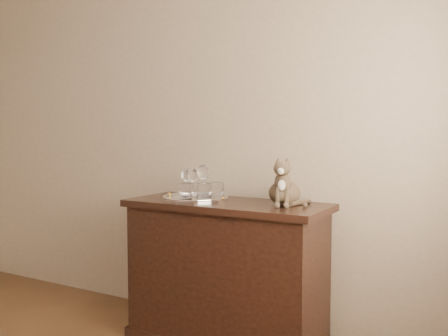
{
  "coord_description": "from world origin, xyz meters",
  "views": [
    {
      "loc": [
        2.04,
        -0.59,
        1.25
      ],
      "look_at": [
        0.58,
        1.95,
        1.05
      ],
      "focal_mm": 40.0,
      "sensor_mm": 36.0,
      "label": 1
    }
  ],
  "objects_px": {
    "tumbler_b": "(185,191)",
    "tray": "(195,198)",
    "wine_glass_a": "(186,182)",
    "cat": "(285,181)",
    "tumbler_a": "(204,191)",
    "tumbler_c": "(217,190)",
    "wine_glass_d": "(193,183)",
    "sideboard": "(227,273)",
    "wine_glass_b": "(203,181)"
  },
  "relations": [
    {
      "from": "tray",
      "to": "tumbler_c",
      "type": "xyz_separation_m",
      "value": [
        0.13,
        0.04,
        0.05
      ]
    },
    {
      "from": "sideboard",
      "to": "tray",
      "type": "height_order",
      "value": "tray"
    },
    {
      "from": "sideboard",
      "to": "cat",
      "type": "distance_m",
      "value": 0.66
    },
    {
      "from": "sideboard",
      "to": "cat",
      "type": "bearing_deg",
      "value": 9.07
    },
    {
      "from": "wine_glass_d",
      "to": "wine_glass_a",
      "type": "bearing_deg",
      "value": 173.08
    },
    {
      "from": "wine_glass_b",
      "to": "tumbler_a",
      "type": "bearing_deg",
      "value": -55.34
    },
    {
      "from": "cat",
      "to": "tray",
      "type": "bearing_deg",
      "value": 169.34
    },
    {
      "from": "sideboard",
      "to": "tray",
      "type": "distance_m",
      "value": 0.49
    },
    {
      "from": "wine_glass_a",
      "to": "tumbler_b",
      "type": "xyz_separation_m",
      "value": [
        0.08,
        -0.12,
        -0.04
      ]
    },
    {
      "from": "sideboard",
      "to": "tumbler_b",
      "type": "relative_size",
      "value": 12.73
    },
    {
      "from": "tray",
      "to": "tumbler_a",
      "type": "distance_m",
      "value": 0.11
    },
    {
      "from": "sideboard",
      "to": "wine_glass_b",
      "type": "distance_m",
      "value": 0.58
    },
    {
      "from": "wine_glass_a",
      "to": "tumbler_c",
      "type": "bearing_deg",
      "value": 0.25
    },
    {
      "from": "tumbler_a",
      "to": "wine_glass_d",
      "type": "bearing_deg",
      "value": 151.83
    },
    {
      "from": "wine_glass_d",
      "to": "tumbler_a",
      "type": "relative_size",
      "value": 1.82
    },
    {
      "from": "wine_glass_a",
      "to": "cat",
      "type": "distance_m",
      "value": 0.66
    },
    {
      "from": "wine_glass_a",
      "to": "tumbler_c",
      "type": "relative_size",
      "value": 1.75
    },
    {
      "from": "wine_glass_a",
      "to": "wine_glass_b",
      "type": "height_order",
      "value": "wine_glass_b"
    },
    {
      "from": "tray",
      "to": "tumbler_b",
      "type": "distance_m",
      "value": 0.1
    },
    {
      "from": "tumbler_a",
      "to": "sideboard",
      "type": "bearing_deg",
      "value": 10.76
    },
    {
      "from": "tumbler_b",
      "to": "wine_glass_d",
      "type": "bearing_deg",
      "value": 102.14
    },
    {
      "from": "wine_glass_d",
      "to": "tumbler_b",
      "type": "distance_m",
      "value": 0.13
    },
    {
      "from": "sideboard",
      "to": "wine_glass_b",
      "type": "relative_size",
      "value": 6.04
    },
    {
      "from": "sideboard",
      "to": "tray",
      "type": "bearing_deg",
      "value": 176.59
    },
    {
      "from": "tray",
      "to": "wine_glass_d",
      "type": "distance_m",
      "value": 0.1
    },
    {
      "from": "wine_glass_d",
      "to": "wine_glass_b",
      "type": "bearing_deg",
      "value": 47.03
    },
    {
      "from": "tray",
      "to": "tumbler_b",
      "type": "xyz_separation_m",
      "value": [
        -0.01,
        -0.09,
        0.05
      ]
    },
    {
      "from": "sideboard",
      "to": "tumbler_c",
      "type": "height_order",
      "value": "tumbler_c"
    },
    {
      "from": "sideboard",
      "to": "tumbler_b",
      "type": "height_order",
      "value": "tumbler_b"
    },
    {
      "from": "tumbler_c",
      "to": "tumbler_b",
      "type": "bearing_deg",
      "value": -139.13
    },
    {
      "from": "tray",
      "to": "tumbler_c",
      "type": "relative_size",
      "value": 4.04
    },
    {
      "from": "tumbler_b",
      "to": "tray",
      "type": "bearing_deg",
      "value": 82.39
    },
    {
      "from": "wine_glass_d",
      "to": "cat",
      "type": "distance_m",
      "value": 0.61
    },
    {
      "from": "sideboard",
      "to": "tumbler_c",
      "type": "xyz_separation_m",
      "value": [
        -0.1,
        0.05,
        0.48
      ]
    },
    {
      "from": "wine_glass_a",
      "to": "cat",
      "type": "height_order",
      "value": "cat"
    },
    {
      "from": "tray",
      "to": "wine_glass_b",
      "type": "bearing_deg",
      "value": 83.63
    },
    {
      "from": "wine_glass_d",
      "to": "sideboard",
      "type": "bearing_deg",
      "value": -8.83
    },
    {
      "from": "tumbler_a",
      "to": "cat",
      "type": "bearing_deg",
      "value": 9.56
    },
    {
      "from": "tray",
      "to": "wine_glass_b",
      "type": "distance_m",
      "value": 0.13
    },
    {
      "from": "wine_glass_b",
      "to": "cat",
      "type": "xyz_separation_m",
      "value": [
        0.56,
        -0.04,
        0.03
      ]
    },
    {
      "from": "sideboard",
      "to": "tumbler_b",
      "type": "distance_m",
      "value": 0.54
    },
    {
      "from": "wine_glass_a",
      "to": "tumbler_a",
      "type": "xyz_separation_m",
      "value": [
        0.18,
        -0.07,
        -0.04
      ]
    },
    {
      "from": "tumbler_a",
      "to": "tumbler_b",
      "type": "height_order",
      "value": "tumbler_a"
    },
    {
      "from": "wine_glass_d",
      "to": "tumbler_c",
      "type": "bearing_deg",
      "value": 2.52
    },
    {
      "from": "tumbler_a",
      "to": "wine_glass_a",
      "type": "bearing_deg",
      "value": 157.56
    },
    {
      "from": "sideboard",
      "to": "wine_glass_a",
      "type": "distance_m",
      "value": 0.61
    },
    {
      "from": "wine_glass_a",
      "to": "wine_glass_b",
      "type": "bearing_deg",
      "value": 23.31
    },
    {
      "from": "cat",
      "to": "tumbler_b",
      "type": "bearing_deg",
      "value": 177.83
    },
    {
      "from": "cat",
      "to": "tumbler_a",
      "type": "bearing_deg",
      "value": 174.77
    },
    {
      "from": "sideboard",
      "to": "tumbler_b",
      "type": "xyz_separation_m",
      "value": [
        -0.24,
        -0.08,
        0.48
      ]
    }
  ]
}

